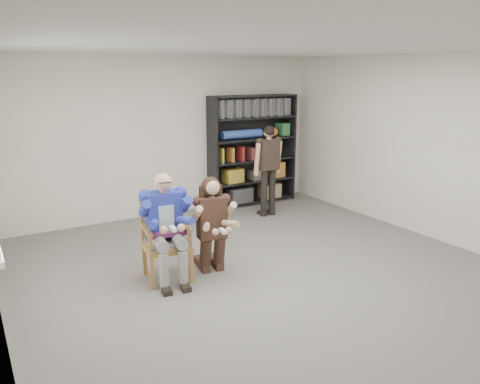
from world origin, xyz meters
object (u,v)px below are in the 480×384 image
armchair (166,239)px  standing_man (268,171)px  kneeling_woman (213,226)px  seated_man (166,227)px  bookshelf (253,150)px

armchair → standing_man: size_ratio=0.64×
armchair → kneeling_woman: (0.58, -0.12, 0.10)m
seated_man → bookshelf: bookshelf is taller
seated_man → bookshelf: 3.75m
armchair → seated_man: 0.16m
armchair → bookshelf: (2.82, 2.45, 0.53)m
armchair → bookshelf: bookshelf is taller
standing_man → armchair: bearing=-147.6°
armchair → standing_man: standing_man is taller
seated_man → kneeling_woman: (0.58, -0.12, -0.06)m
seated_man → kneeling_woman: size_ratio=1.09×
seated_man → standing_man: size_ratio=0.83×
bookshelf → standing_man: (-0.22, -0.86, -0.24)m
standing_man → bookshelf: bearing=76.6°
armchair → standing_man: (2.60, 1.59, 0.29)m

